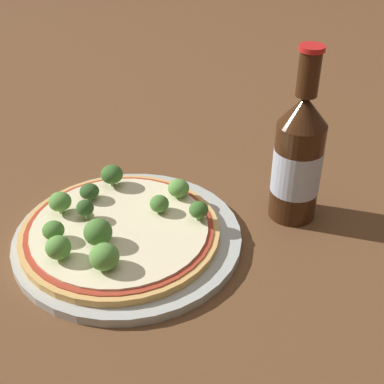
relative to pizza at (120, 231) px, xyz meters
name	(u,v)px	position (x,y,z in m)	size (l,w,h in m)	color
ground_plane	(124,229)	(0.01, 0.02, -0.02)	(3.00, 3.00, 0.00)	brown
plate	(128,238)	(0.01, 0.00, -0.01)	(0.29, 0.29, 0.01)	#B2B7B2
pizza	(120,231)	(0.00, 0.00, 0.00)	(0.25, 0.25, 0.01)	tan
broccoli_floret_0	(58,248)	(-0.08, -0.02, 0.02)	(0.03, 0.03, 0.03)	#7A9E5B
broccoli_floret_1	(89,192)	(-0.01, 0.07, 0.02)	(0.03, 0.03, 0.02)	#7A9E5B
broccoli_floret_2	(53,230)	(-0.08, 0.01, 0.02)	(0.03, 0.03, 0.03)	#7A9E5B
broccoli_floret_3	(60,202)	(-0.05, 0.06, 0.02)	(0.03, 0.03, 0.03)	#7A9E5B
broccoli_floret_4	(104,257)	(-0.04, -0.06, 0.02)	(0.03, 0.03, 0.03)	#7A9E5B
broccoli_floret_5	(112,174)	(0.03, 0.09, 0.02)	(0.03, 0.03, 0.03)	#7A9E5B
broccoli_floret_6	(199,210)	(0.09, -0.04, 0.02)	(0.02, 0.02, 0.03)	#7A9E5B
broccoli_floret_7	(98,232)	(-0.03, -0.02, 0.02)	(0.03, 0.03, 0.03)	#7A9E5B
broccoli_floret_8	(159,204)	(0.06, 0.00, 0.02)	(0.02, 0.02, 0.02)	#7A9E5B
broccoli_floret_9	(177,187)	(0.10, 0.03, 0.02)	(0.03, 0.03, 0.02)	#7A9E5B
broccoli_floret_10	(85,208)	(-0.03, 0.04, 0.02)	(0.02, 0.02, 0.03)	#7A9E5B
beer_bottle	(298,158)	(0.23, -0.05, 0.07)	(0.06, 0.06, 0.24)	#381E0F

